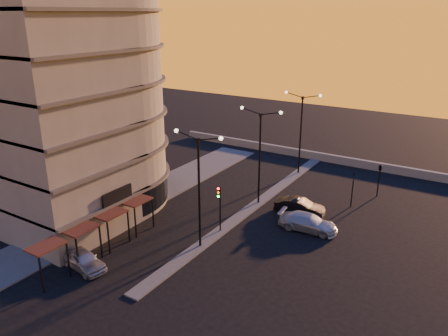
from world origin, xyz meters
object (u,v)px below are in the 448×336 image
car_wagon (308,222)px  car_sedan (300,207)px  traffic_light_main (219,201)px  streetlamp_mid (260,149)px  car_hatchback (83,260)px

car_wagon → car_sedan: bearing=31.4°
traffic_light_main → streetlamp_mid: bearing=90.0°
car_hatchback → car_sedan: car_sedan is taller
streetlamp_mid → car_wagon: (6.26, -2.72, -4.86)m
car_sedan → car_wagon: size_ratio=0.91×
car_hatchback → car_sedan: (9.89, 16.96, 0.05)m
car_hatchback → car_sedan: size_ratio=0.90×
streetlamp_mid → car_sedan: bearing=-1.9°
traffic_light_main → car_sedan: bearing=57.8°
streetlamp_mid → car_sedan: streetlamp_mid is taller
car_sedan → car_wagon: bearing=-151.0°
car_wagon → car_hatchback: bearing=136.2°
streetlamp_mid → traffic_light_main: streetlamp_mid is taller
traffic_light_main → car_wagon: (6.26, 4.41, -2.15)m
streetlamp_mid → traffic_light_main: size_ratio=2.24×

